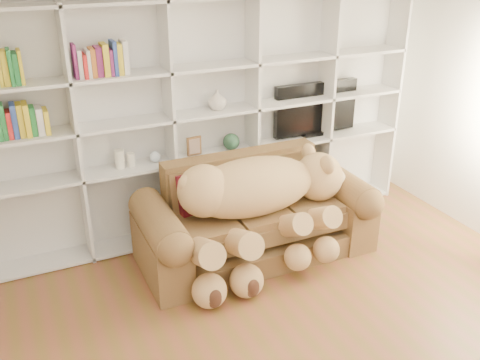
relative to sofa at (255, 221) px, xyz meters
name	(u,v)px	position (x,y,z in m)	size (l,w,h in m)	color
wall_back	(205,102)	(-0.17, 0.83, 0.99)	(5.00, 0.02, 2.70)	white
bookshelf	(187,112)	(-0.41, 0.70, 0.95)	(4.43, 0.35, 2.40)	silver
sofa	(255,221)	(0.00, 0.00, 0.00)	(2.25, 0.97, 0.94)	brown
teddy_bear	(258,200)	(-0.06, -0.19, 0.32)	(1.83, 0.96, 1.06)	tan
throw_pillow	(198,193)	(-0.51, 0.16, 0.33)	(0.42, 0.13, 0.42)	#4F0D1F
tv	(315,109)	(1.07, 0.69, 0.80)	(0.99, 0.18, 0.59)	black
picture_frame	(194,146)	(-0.37, 0.64, 0.61)	(0.15, 0.03, 0.19)	brown
green_vase	(231,142)	(0.04, 0.64, 0.60)	(0.17, 0.17, 0.17)	#295136
figurine_tall	(120,159)	(-1.12, 0.64, 0.60)	(0.09, 0.09, 0.18)	silver
figurine_short	(131,160)	(-1.01, 0.64, 0.58)	(0.08, 0.08, 0.13)	silver
snow_globe	(155,157)	(-0.77, 0.64, 0.57)	(0.11, 0.11, 0.11)	white
shelf_vase	(217,100)	(-0.11, 0.64, 1.06)	(0.19, 0.19, 0.20)	beige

